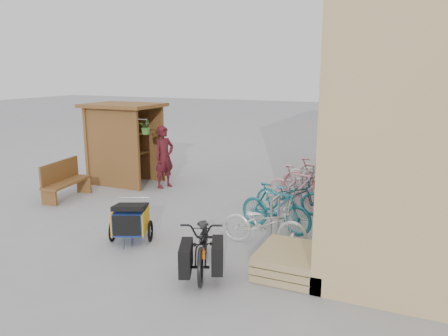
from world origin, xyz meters
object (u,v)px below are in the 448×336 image
at_px(shopping_carts, 356,158).
at_px(bike_4, 309,186).
at_px(pallet_stack, 289,261).
at_px(person_kiosk, 164,157).
at_px(cargo_bike, 203,243).
at_px(bike_2, 290,195).
at_px(bench, 64,180).
at_px(bike_5, 314,178).
at_px(bike_3, 298,187).
at_px(bike_1, 276,208).
at_px(kiosk, 122,132).
at_px(bike_6, 315,174).
at_px(bike_7, 327,169).
at_px(child_trailer, 131,219).
at_px(bike_0, 264,223).

distance_m(shopping_carts, bike_4, 3.83).
relative_size(pallet_stack, person_kiosk, 0.66).
height_order(cargo_bike, bike_2, cargo_bike).
bearing_deg(person_kiosk, shopping_carts, -30.43).
relative_size(bench, bike_5, 0.94).
bearing_deg(bike_3, bike_1, -165.49).
bearing_deg(person_kiosk, kiosk, 111.99).
bearing_deg(bike_1, cargo_bike, 179.06).
bearing_deg(bike_3, kiosk, 102.39).
height_order(shopping_carts, cargo_bike, cargo_bike).
bearing_deg(shopping_carts, person_kiosk, -140.25).
bearing_deg(bench, bike_6, 23.26).
relative_size(person_kiosk, bike_5, 1.03).
relative_size(bike_5, bike_7, 1.04).
bearing_deg(kiosk, bike_4, 3.28).
bearing_deg(cargo_bike, pallet_stack, -4.41).
bearing_deg(kiosk, bike_6, 17.20).
bearing_deg(bike_2, bike_7, -8.41).
height_order(person_kiosk, bike_6, person_kiosk).
bearing_deg(shopping_carts, cargo_bike, -99.23).
bearing_deg(shopping_carts, bike_5, -101.50).
bearing_deg(bike_6, bike_1, 177.58).
distance_m(pallet_stack, bike_6, 5.63).
height_order(pallet_stack, bike_5, bike_5).
height_order(cargo_bike, bike_4, cargo_bike).
relative_size(cargo_bike, person_kiosk, 1.11).
distance_m(kiosk, pallet_stack, 7.50).
xyz_separation_m(shopping_carts, bike_2, (-0.87, -4.83, -0.11)).
height_order(child_trailer, cargo_bike, cargo_bike).
height_order(pallet_stack, person_kiosk, person_kiosk).
bearing_deg(bike_0, bike_3, -2.56).
bearing_deg(bike_1, child_trailer, 137.40).
height_order(pallet_stack, bike_0, bike_0).
distance_m(person_kiosk, bike_1, 4.56).
bearing_deg(shopping_carts, bike_2, -100.21).
height_order(kiosk, bike_6, kiosk).
bearing_deg(bike_6, pallet_stack, -173.99).
bearing_deg(bike_2, bike_5, -9.97).
distance_m(bike_6, bike_7, 0.49).
xyz_separation_m(bike_0, bike_3, (0.00, 2.55, 0.09)).
bearing_deg(cargo_bike, bike_6, 61.04).
distance_m(pallet_stack, bench, 6.94).
relative_size(bike_0, bike_7, 1.00).
xyz_separation_m(bike_2, bike_3, (0.09, 0.40, 0.10)).
xyz_separation_m(person_kiosk, bike_2, (3.99, -0.79, -0.46)).
distance_m(person_kiosk, bike_7, 4.77).
height_order(bench, bike_1, bike_1).
distance_m(cargo_bike, bike_1, 2.37).
relative_size(bench, bike_1, 0.98).
relative_size(pallet_stack, bench, 0.73).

